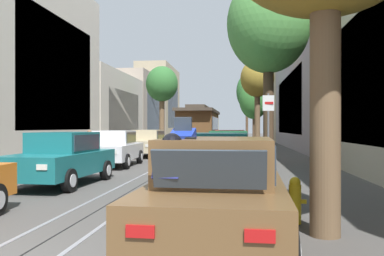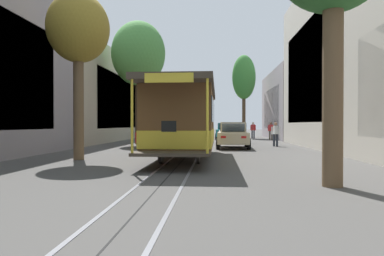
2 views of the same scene
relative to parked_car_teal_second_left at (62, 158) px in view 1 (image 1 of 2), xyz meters
The scene contains 21 objects.
ground_plane 19.09m from the parked_car_teal_second_left, 82.87° to the left, with size 167.51×167.51×0.00m, color #4C4947.
trolley_track_rails 23.76m from the parked_car_teal_second_left, 84.28° to the left, with size 1.14×75.00×0.01m.
building_facade_left 25.48m from the parked_car_teal_second_left, 106.30° to the left, with size 5.38×66.70×10.95m.
building_facade_right 25.20m from the parked_car_teal_second_left, 61.57° to the left, with size 5.99×66.70×8.36m.
parked_car_teal_second_left is the anchor object (origin of this frame).
parked_car_white_mid_left 6.02m from the parked_car_teal_second_left, 92.37° to the left, with size 2.10×4.41×1.58m.
parked_car_beige_fourth_left 11.94m from the parked_car_teal_second_left, 90.17° to the left, with size 2.10×4.41×1.58m.
parked_car_brown_near_right 7.78m from the parked_car_teal_second_left, 50.04° to the right, with size 2.11×4.41×1.58m.
parked_car_teal_second_right 4.87m from the parked_car_teal_second_left, 11.74° to the right, with size 2.07×4.39×1.58m.
parked_car_green_mid_right 7.07m from the parked_car_teal_second_left, 46.56° to the left, with size 2.06×4.38×1.58m.
parked_car_red_fourth_right 11.71m from the parked_car_teal_second_left, 65.59° to the left, with size 2.12×4.41×1.58m.
street_tree_kerb_left_second 25.58m from the parked_car_teal_second_left, 93.83° to the left, with size 2.92×2.96×7.30m.
street_tree_kerb_right_second 11.93m from the parked_car_teal_second_left, 50.04° to the left, with size 3.95×3.86×9.03m.
street_tree_kerb_right_mid 20.98m from the parked_car_teal_second_left, 71.00° to the left, with size 2.53×2.62×6.84m.
street_tree_kerb_right_fourth 31.56m from the parked_car_teal_second_left, 77.42° to the left, with size 3.02×2.78×6.71m.
street_tree_kerb_right_far 43.25m from the parked_car_teal_second_left, 81.49° to the left, with size 2.75×2.26×8.64m.
cable_car_trolley 18.66m from the parked_car_teal_second_left, 82.70° to the left, with size 2.64×9.15×3.28m.
motorcycle_with_rider 8.04m from the parked_car_teal_second_left, 55.98° to the right, with size 0.59×1.82×1.87m.
pedestrian_on_left_pavement 10.50m from the parked_car_teal_second_left, 106.18° to the left, with size 0.55×0.38×1.60m.
fire_hydrant 7.64m from the parked_car_teal_second_left, 34.46° to the right, with size 0.40×0.22×0.84m.
street_sign_post 6.37m from the parked_car_teal_second_left, 10.15° to the left, with size 0.36×0.08×2.79m.
Camera 1 is at (2.92, -4.00, 1.73)m, focal length 38.51 mm.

